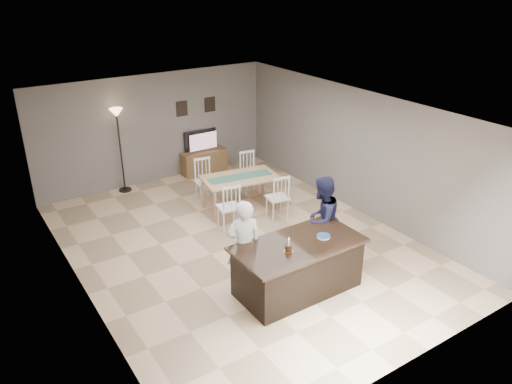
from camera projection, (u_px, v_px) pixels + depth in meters
floor at (241, 245)px, 9.81m from camera, size 8.00×8.00×0.00m
room_shell at (240, 165)px, 9.13m from camera, size 8.00×8.00×8.00m
kitchen_island at (298, 267)px, 8.26m from camera, size 2.15×1.10×0.90m
tv_console at (204, 162)px, 13.16m from camera, size 1.20×0.40×0.60m
television at (202, 141)px, 12.99m from camera, size 0.91×0.12×0.53m
tv_screen_glow at (203, 141)px, 12.92m from camera, size 0.78×0.00×0.78m
picture_frames at (196, 107)px, 12.70m from camera, size 1.10×0.02×0.38m
doorway at (130, 303)px, 6.05m from camera, size 0.00×2.10×2.65m
woman at (244, 246)px, 8.17m from camera, size 0.68×0.55×1.62m
man at (321, 220)px, 9.00m from camera, size 0.96×0.85×1.64m
birthday_cake at (289, 248)px, 7.83m from camera, size 0.15×0.15×0.24m
plate_stack at (323, 236)px, 8.24m from camera, size 0.23×0.23×0.04m
dining_table at (240, 182)px, 11.04m from camera, size 1.83×2.07×1.00m
floor_lamp at (118, 128)px, 11.56m from camera, size 0.31×0.31×2.05m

